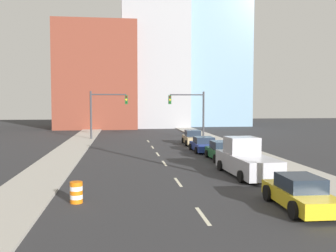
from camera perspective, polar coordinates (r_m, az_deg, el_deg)
sidewalk_left at (r=53.03m, az=-12.29°, el=-1.33°), size 3.03×94.12×0.14m
sidewalk_right at (r=53.97m, az=4.62°, el=-1.18°), size 3.03×94.12×0.14m
lane_stripe_at_9m at (r=15.20m, az=5.31°, el=-13.48°), size 0.16×2.40×0.01m
lane_stripe_at_15m at (r=21.27m, az=1.55°, el=-8.54°), size 0.16×2.40×0.01m
lane_stripe_at_22m at (r=27.79m, az=-0.57°, el=-5.70°), size 0.16×2.40×0.01m
lane_stripe_at_27m at (r=32.71m, az=-1.58°, el=-4.31°), size 0.16×2.40×0.01m
lane_stripe_at_32m at (r=37.92m, az=-2.37°, el=-3.24°), size 0.16×2.40×0.01m
lane_stripe_at_38m at (r=43.94m, az=-3.04°, el=-2.32°), size 0.16×2.40×0.01m
building_brick_left at (r=70.96m, az=-10.66°, el=7.26°), size 14.00×16.00×18.40m
building_office_center at (r=75.79m, az=-2.43°, el=11.99°), size 12.00×20.00×31.34m
building_glass_right at (r=81.96m, az=6.10°, el=12.97°), size 13.00×20.00×35.99m
traffic_signal_left at (r=46.27m, az=-10.01°, el=2.71°), size 4.58×0.35×5.91m
traffic_signal_right at (r=47.09m, az=3.84°, el=2.77°), size 4.58×0.35×5.91m
traffic_barrel at (r=17.37m, az=-13.80°, el=-9.80°), size 0.56×0.56×0.95m
sedan_yellow at (r=16.89m, az=19.46°, el=-9.67°), size 2.09×4.52×1.40m
pickup_truck_silver at (r=23.69m, az=11.77°, el=-5.12°), size 2.60×6.19×2.30m
sedan_green at (r=29.73m, az=8.19°, el=-3.85°), size 2.00×4.54×1.46m
sedan_blue at (r=34.56m, az=5.47°, el=-2.88°), size 2.17×4.39×1.36m
sedan_tan at (r=40.51m, az=3.77°, el=-1.83°), size 2.14×4.78×1.55m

